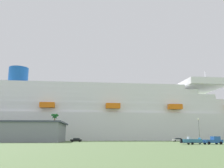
{
  "coord_description": "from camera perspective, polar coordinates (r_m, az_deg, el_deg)",
  "views": [
    {
      "loc": [
        -23.07,
        -90.66,
        2.0
      ],
      "look_at": [
        -6.49,
        31.3,
        27.68
      ],
      "focal_mm": 40.87,
      "sensor_mm": 36.0,
      "label": 1
    }
  ],
  "objects": [
    {
      "name": "ground_plane",
      "position": [
        122.87,
        3.16,
        -12.7
      ],
      "size": [
        600.0,
        600.0,
        0.0
      ],
      "primitive_type": "plane",
      "color": "#567042"
    },
    {
      "name": "terminal_building",
      "position": [
        116.86,
        -23.63,
        -9.8
      ],
      "size": [
        54.21,
        30.89,
        8.1
      ],
      "color": "gray",
      "rests_on": "ground_plane"
    },
    {
      "name": "parked_car_blue_suv",
      "position": [
        107.09,
        -19.31,
        -11.77
      ],
      "size": [
        4.95,
        2.6,
        1.58
      ],
      "color": "#264C99",
      "rests_on": "ground_plane"
    },
    {
      "name": "small_boat_on_trailer",
      "position": [
        74.7,
        17.77,
        -12.04
      ],
      "size": [
        7.77,
        2.6,
        2.15
      ],
      "color": "#595960",
      "rests_on": "ground_plane"
    },
    {
      "name": "pickup_truck",
      "position": [
        78.01,
        21.69,
        -11.68
      ],
      "size": [
        5.77,
        2.73,
        2.2
      ],
      "color": "#2659A5",
      "rests_on": "ground_plane"
    },
    {
      "name": "palm_tree",
      "position": [
        100.51,
        -12.7,
        -7.55
      ],
      "size": [
        3.04,
        3.0,
        10.86
      ],
      "color": "brown",
      "rests_on": "ground_plane"
    },
    {
      "name": "street_lamp",
      "position": [
        103.23,
        18.86,
        -9.09
      ],
      "size": [
        0.56,
        0.56,
        8.93
      ],
      "color": "slate",
      "rests_on": "ground_plane"
    },
    {
      "name": "parked_car_silver_sedan",
      "position": [
        120.73,
        14.49,
        -11.98
      ],
      "size": [
        4.39,
        2.16,
        1.58
      ],
      "color": "silver",
      "rests_on": "ground_plane"
    },
    {
      "name": "parked_car_black_coupe",
      "position": [
        112.06,
        -8.01,
        -12.27
      ],
      "size": [
        4.97,
        2.64,
        1.58
      ],
      "color": "black",
      "rests_on": "ground_plane"
    },
    {
      "name": "cruise_ship",
      "position": [
        158.28,
        -5.49,
        -7.38
      ],
      "size": [
        302.51,
        39.47,
        51.03
      ],
      "color": "white",
      "rests_on": "ground_plane"
    }
  ]
}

